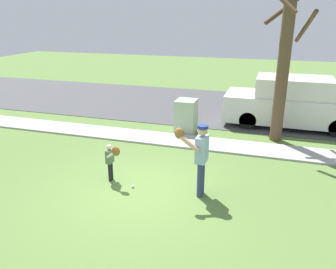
% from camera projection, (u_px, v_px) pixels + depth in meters
% --- Properties ---
extents(ground_plane, '(48.00, 48.00, 0.00)m').
position_uv_depth(ground_plane, '(178.00, 142.00, 11.53)').
color(ground_plane, '#567538').
extents(sidewalk_strip, '(36.00, 1.20, 0.06)m').
position_uv_depth(sidewalk_strip, '(179.00, 141.00, 11.61)').
color(sidewalk_strip, '#A3A39E').
rests_on(sidewalk_strip, ground).
extents(road_surface, '(36.00, 6.80, 0.02)m').
position_uv_depth(road_surface, '(207.00, 106.00, 16.11)').
color(road_surface, '#424244').
rests_on(road_surface, ground).
extents(person_adult, '(0.71, 0.64, 1.76)m').
position_uv_depth(person_adult, '(200.00, 153.00, 7.82)').
color(person_adult, navy).
rests_on(person_adult, ground).
extents(person_child, '(0.45, 0.41, 1.05)m').
position_uv_depth(person_child, '(112.00, 157.00, 8.63)').
color(person_child, black).
rests_on(person_child, ground).
extents(baseball, '(0.07, 0.07, 0.07)m').
position_uv_depth(baseball, '(133.00, 186.00, 8.51)').
color(baseball, white).
rests_on(baseball, ground).
extents(utility_cabinet, '(0.72, 0.79, 1.21)m').
position_uv_depth(utility_cabinet, '(186.00, 116.00, 12.37)').
color(utility_cabinet, '#9EB293').
rests_on(utility_cabinet, ground).
extents(street_tree_near, '(1.85, 1.89, 5.76)m').
position_uv_depth(street_tree_near, '(285.00, 50.00, 10.75)').
color(street_tree_near, brown).
rests_on(street_tree_near, ground).
extents(parked_van_white, '(5.00, 1.95, 1.88)m').
position_uv_depth(parked_van_white, '(292.00, 103.00, 12.95)').
color(parked_van_white, silver).
rests_on(parked_van_white, road_surface).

